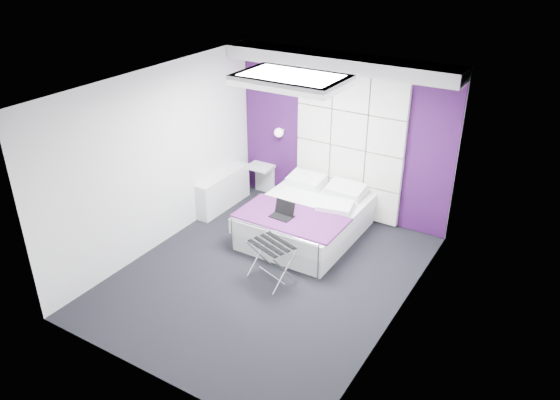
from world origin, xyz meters
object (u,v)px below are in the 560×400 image
object	(u,v)px
bed	(306,219)
wall_lamp	(280,132)
laptop	(283,213)
radiator	(224,191)
nightstand	(260,167)
luggage_rack	(272,262)

from	to	relation	value
bed	wall_lamp	bearing A→B (deg)	138.88
bed	laptop	size ratio (longest dim) A/B	5.96
radiator	nightstand	bearing A→B (deg)	69.76
laptop	wall_lamp	bearing A→B (deg)	126.21
nightstand	luggage_rack	size ratio (longest dim) A/B	0.77
laptop	luggage_rack	bearing A→B (deg)	-66.22
bed	laptop	world-z (taller)	laptop
radiator	laptop	world-z (taller)	laptop
radiator	luggage_rack	bearing A→B (deg)	-37.08
radiator	luggage_rack	size ratio (longest dim) A/B	2.14
nightstand	luggage_rack	bearing A→B (deg)	-53.55
bed	nightstand	world-z (taller)	bed
bed	nightstand	distance (m)	1.61
radiator	nightstand	world-z (taller)	radiator
wall_lamp	laptop	world-z (taller)	wall_lamp
wall_lamp	nightstand	xyz separation A→B (m)	(-0.37, -0.04, -0.69)
wall_lamp	nightstand	distance (m)	0.79
radiator	bed	bearing A→B (deg)	-3.61
radiator	laptop	distance (m)	1.66
wall_lamp	bed	xyz separation A→B (m)	(0.99, -0.86, -0.94)
luggage_rack	radiator	bearing A→B (deg)	161.73
bed	laptop	bearing A→B (deg)	-102.60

